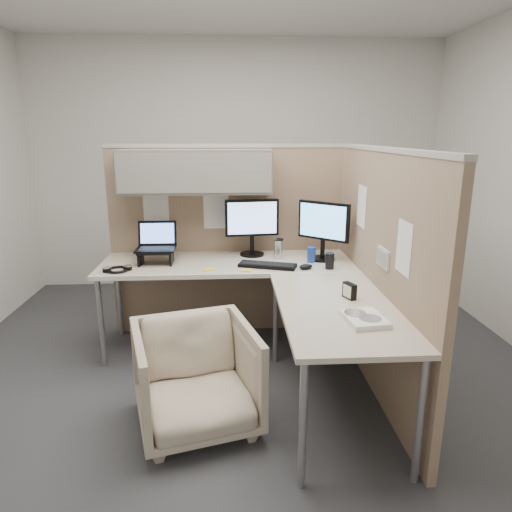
{
  "coord_description": "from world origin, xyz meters",
  "views": [
    {
      "loc": [
        -0.09,
        -2.94,
        1.71
      ],
      "look_at": [
        0.1,
        0.25,
        0.85
      ],
      "focal_mm": 32.0,
      "sensor_mm": 36.0,
      "label": 1
    }
  ],
  "objects": [
    {
      "name": "laptop_station",
      "position": [
        -0.66,
        0.55,
        0.85
      ],
      "size": [
        0.3,
        0.26,
        0.31
      ],
      "color": "black",
      "rests_on": "desk"
    },
    {
      "name": "monitor_left",
      "position": [
        0.09,
        0.73,
        1.0
      ],
      "size": [
        0.44,
        0.2,
        0.47
      ],
      "rotation": [
        0.0,
        0.0,
        0.1
      ],
      "color": "black",
      "rests_on": "desk"
    },
    {
      "name": "desk",
      "position": [
        0.12,
        0.13,
        0.69
      ],
      "size": [
        2.0,
        1.98,
        0.73
      ],
      "color": "beige",
      "rests_on": "ground"
    },
    {
      "name": "headphones",
      "position": [
        -0.92,
        0.33,
        0.74
      ],
      "size": [
        0.21,
        0.21,
        0.03
      ],
      "rotation": [
        0.0,
        0.0,
        0.28
      ],
      "color": "black",
      "rests_on": "desk"
    },
    {
      "name": "sticky_note_a",
      "position": [
        -0.25,
        0.32,
        0.73
      ],
      "size": [
        0.09,
        0.09,
        0.01
      ],
      "primitive_type": "cube",
      "rotation": [
        0.0,
        0.0,
        0.17
      ],
      "color": "yellow",
      "rests_on": "desk"
    },
    {
      "name": "sticky_note_b",
      "position": [
        0.03,
        0.28,
        0.73
      ],
      "size": [
        0.08,
        0.08,
        0.01
      ],
      "primitive_type": "cube",
      "rotation": [
        0.0,
        0.0,
        -0.08
      ],
      "color": "yellow",
      "rests_on": "desk"
    },
    {
      "name": "keyboard",
      "position": [
        0.2,
        0.37,
        0.74
      ],
      "size": [
        0.46,
        0.27,
        0.02
      ],
      "primitive_type": "cube",
      "rotation": [
        0.0,
        0.0,
        -0.31
      ],
      "color": "black",
      "rests_on": "desk"
    },
    {
      "name": "desk_clock",
      "position": [
        0.64,
        -0.34,
        0.78
      ],
      "size": [
        0.07,
        0.1,
        0.1
      ],
      "rotation": [
        0.0,
        0.0,
        -1.17
      ],
      "color": "black",
      "rests_on": "desk"
    },
    {
      "name": "mouse",
      "position": [
        0.48,
        0.3,
        0.75
      ],
      "size": [
        0.13,
        0.1,
        0.04
      ],
      "primitive_type": "ellipsoid",
      "rotation": [
        0.0,
        0.0,
        0.4
      ],
      "color": "black",
      "rests_on": "desk"
    },
    {
      "name": "soda_can_silver",
      "position": [
        0.55,
        0.49,
        0.79
      ],
      "size": [
        0.07,
        0.07,
        0.12
      ],
      "primitive_type": "cylinder",
      "color": "#1E3FA5",
      "rests_on": "desk"
    },
    {
      "name": "paper_stack",
      "position": [
        0.63,
        -0.7,
        0.75
      ],
      "size": [
        0.23,
        0.28,
        0.03
      ],
      "rotation": [
        0.0,
        0.0,
        0.12
      ],
      "color": "white",
      "rests_on": "desk"
    },
    {
      "name": "travel_mug",
      "position": [
        0.3,
        0.61,
        0.81
      ],
      "size": [
        0.08,
        0.08,
        0.16
      ],
      "color": "silver",
      "rests_on": "desk"
    },
    {
      "name": "ground",
      "position": [
        0.0,
        0.0,
        0.0
      ],
      "size": [
        4.5,
        4.5,
        0.0
      ],
      "primitive_type": "plane",
      "color": "#323337",
      "rests_on": "ground"
    },
    {
      "name": "partition_right",
      "position": [
        0.9,
        -0.07,
        0.82
      ],
      "size": [
        0.07,
        2.03,
        1.63
      ],
      "color": "#997C64",
      "rests_on": "ground"
    },
    {
      "name": "partition_back",
      "position": [
        -0.22,
        0.83,
        1.1
      ],
      "size": [
        2.0,
        0.36,
        1.63
      ],
      "color": "#997C64",
      "rests_on": "ground"
    },
    {
      "name": "office_chair",
      "position": [
        -0.3,
        -0.51,
        0.35
      ],
      "size": [
        0.82,
        0.79,
        0.7
      ],
      "primitive_type": "imported",
      "rotation": [
        0.0,
        0.0,
        0.27
      ],
      "color": "#BEB197",
      "rests_on": "ground"
    },
    {
      "name": "monitor_right",
      "position": [
        0.65,
        0.55,
        1.0
      ],
      "size": [
        0.36,
        0.31,
        0.47
      ],
      "rotation": [
        0.0,
        0.0,
        -0.71
      ],
      "color": "black",
      "rests_on": "desk"
    },
    {
      "name": "soda_can_green",
      "position": [
        0.66,
        0.3,
        0.79
      ],
      "size": [
        0.07,
        0.07,
        0.12
      ],
      "primitive_type": "cylinder",
      "color": "black",
      "rests_on": "desk"
    }
  ]
}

